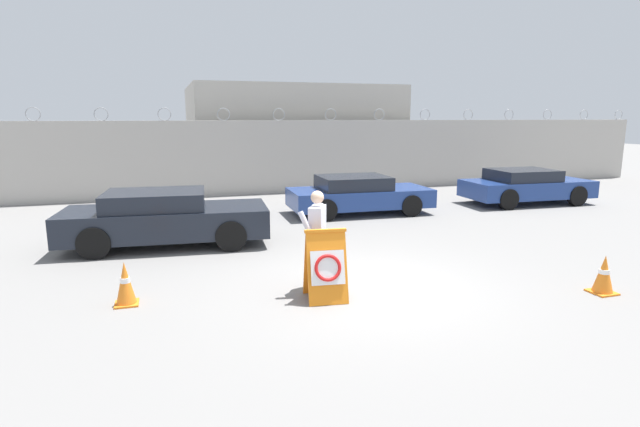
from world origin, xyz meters
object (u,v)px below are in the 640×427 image
object	(u,v)px
traffic_cone_mid	(125,284)
parked_car_front_coupe	(165,218)
traffic_cone_near	(604,275)
parked_car_far_side	(526,186)
barricade_sign	(326,265)
security_guard	(317,235)
parked_car_rear_sedan	(358,194)

from	to	relation	value
traffic_cone_mid	parked_car_front_coupe	bearing A→B (deg)	80.13
traffic_cone_near	parked_car_far_side	bearing A→B (deg)	58.23
barricade_sign	security_guard	bearing A→B (deg)	94.42
barricade_sign	traffic_cone_near	distance (m)	4.67
parked_car_rear_sedan	parked_car_far_side	size ratio (longest dim) A/B	1.00
parked_car_front_coupe	parked_car_far_side	bearing A→B (deg)	15.49
traffic_cone_near	parked_car_rear_sedan	bearing A→B (deg)	99.60
security_guard	traffic_cone_near	distance (m)	4.85
barricade_sign	parked_car_far_side	size ratio (longest dim) A/B	0.27
parked_car_front_coupe	parked_car_rear_sedan	world-z (taller)	parked_car_front_coupe
security_guard	parked_car_rear_sedan	xyz separation A→B (m)	(3.20, 6.12, -0.36)
parked_car_rear_sedan	parked_car_far_side	bearing A→B (deg)	1.47
traffic_cone_mid	parked_car_far_side	xyz separation A→B (m)	(12.38, 5.86, 0.26)
parked_car_far_side	traffic_cone_near	bearing A→B (deg)	-119.41
security_guard	parked_car_far_side	bearing A→B (deg)	153.25
security_guard	traffic_cone_near	bearing A→B (deg)	99.99
parked_car_front_coupe	parked_car_rear_sedan	bearing A→B (deg)	26.66
parked_car_far_side	traffic_cone_mid	bearing A→B (deg)	-152.32
traffic_cone_mid	parked_car_rear_sedan	bearing A→B (deg)	43.26
barricade_sign	traffic_cone_near	bearing A→B (deg)	-7.46
parked_car_far_side	parked_car_front_coupe	bearing A→B (deg)	-167.05
barricade_sign	traffic_cone_near	size ratio (longest dim) A/B	1.79
traffic_cone_mid	parked_car_front_coupe	xyz separation A→B (m)	(0.64, 3.66, 0.30)
security_guard	parked_car_rear_sedan	bearing A→B (deg)	-177.45
barricade_sign	parked_car_front_coupe	xyz separation A→B (m)	(-2.44, 4.40, 0.07)
barricade_sign	traffic_cone_mid	xyz separation A→B (m)	(-3.07, 0.74, -0.24)
traffic_cone_near	parked_car_far_side	distance (m)	9.07
barricade_sign	traffic_cone_mid	world-z (taller)	barricade_sign
security_guard	traffic_cone_mid	world-z (taller)	security_guard
parked_car_front_coupe	parked_car_far_side	distance (m)	11.95
security_guard	traffic_cone_near	world-z (taller)	security_guard
traffic_cone_mid	parked_car_rear_sedan	size ratio (longest dim) A/B	0.16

